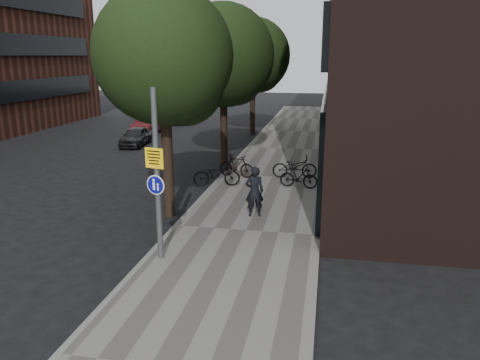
% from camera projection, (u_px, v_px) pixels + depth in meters
% --- Properties ---
extents(ground, '(120.00, 120.00, 0.00)m').
position_uv_depth(ground, '(212.00, 283.00, 11.22)').
color(ground, black).
rests_on(ground, ground).
extents(sidewalk, '(4.50, 60.00, 0.12)m').
position_uv_depth(sidewalk, '(272.00, 178.00, 20.66)').
color(sidewalk, slate).
rests_on(sidewalk, ground).
extents(curb_edge, '(0.15, 60.00, 0.13)m').
position_uv_depth(curb_edge, '(223.00, 175.00, 21.06)').
color(curb_edge, slate).
rests_on(curb_edge, ground).
extents(street_tree_near, '(4.40, 4.40, 7.50)m').
position_uv_depth(street_tree_near, '(167.00, 62.00, 14.77)').
color(street_tree_near, black).
rests_on(street_tree_near, ground).
extents(street_tree_mid, '(5.00, 5.00, 7.80)m').
position_uv_depth(street_tree_mid, '(225.00, 59.00, 22.84)').
color(street_tree_mid, black).
rests_on(street_tree_mid, ground).
extents(street_tree_far, '(5.00, 5.00, 7.80)m').
position_uv_depth(street_tree_far, '(254.00, 58.00, 31.38)').
color(street_tree_far, black).
rests_on(street_tree_far, ground).
extents(signpost, '(0.51, 0.15, 4.44)m').
position_uv_depth(signpost, '(157.00, 176.00, 11.77)').
color(signpost, '#595B5E').
rests_on(signpost, sidewalk).
extents(pedestrian, '(0.70, 0.55, 1.69)m').
position_uv_depth(pedestrian, '(254.00, 191.00, 15.37)').
color(pedestrian, black).
rests_on(pedestrian, sidewalk).
extents(parked_bike_facade_near, '(1.98, 0.88, 1.01)m').
position_uv_depth(parked_bike_facade_near, '(295.00, 166.00, 20.33)').
color(parked_bike_facade_near, black).
rests_on(parked_bike_facade_near, sidewalk).
extents(parked_bike_facade_far, '(1.60, 0.70, 0.93)m').
position_uv_depth(parked_bike_facade_far, '(299.00, 177.00, 18.79)').
color(parked_bike_facade_far, black).
rests_on(parked_bike_facade_far, sidewalk).
extents(parked_bike_curb_near, '(2.02, 1.16, 1.00)m').
position_uv_depth(parked_bike_curb_near, '(217.00, 174.00, 19.03)').
color(parked_bike_curb_near, black).
rests_on(parked_bike_curb_near, sidewalk).
extents(parked_bike_curb_far, '(1.73, 0.87, 1.00)m').
position_uv_depth(parked_bike_curb_far, '(236.00, 166.00, 20.48)').
color(parked_bike_curb_far, black).
rests_on(parked_bike_curb_far, sidewalk).
extents(parked_car_near, '(1.62, 3.41, 1.12)m').
position_uv_depth(parked_car_near, '(136.00, 136.00, 28.28)').
color(parked_car_near, black).
rests_on(parked_car_near, ground).
extents(parked_car_mid, '(1.61, 3.95, 1.28)m').
position_uv_depth(parked_car_mid, '(148.00, 125.00, 32.29)').
color(parked_car_mid, '#5B1A1D').
rests_on(parked_car_mid, ground).
extents(parked_car_far, '(2.00, 4.19, 1.18)m').
position_uv_depth(parked_car_far, '(182.00, 115.00, 38.01)').
color(parked_car_far, '#1A1F2F').
rests_on(parked_car_far, ground).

